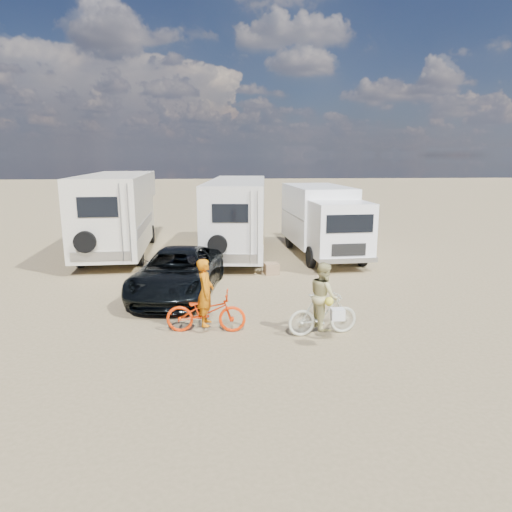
{
  "coord_description": "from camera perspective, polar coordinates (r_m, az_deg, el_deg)",
  "views": [
    {
      "loc": [
        -0.18,
        -11.78,
        4.08
      ],
      "look_at": [
        0.73,
        0.67,
        1.3
      ],
      "focal_mm": 31.78,
      "sensor_mm": 36.0,
      "label": 1
    }
  ],
  "objects": [
    {
      "name": "rider_woman",
      "position": [
        10.55,
        8.46,
        -5.85
      ],
      "size": [
        0.69,
        0.83,
        1.55
      ],
      "primitive_type": "imported",
      "rotation": [
        0.0,
        0.0,
        1.71
      ],
      "color": "tan",
      "rests_on": "ground"
    },
    {
      "name": "cooler",
      "position": [
        15.98,
        -7.8,
        -1.46
      ],
      "size": [
        0.64,
        0.48,
        0.49
      ],
      "primitive_type": "cube",
      "rotation": [
        0.0,
        0.0,
        0.06
      ],
      "color": "#234C89",
      "rests_on": "ground"
    },
    {
      "name": "crate",
      "position": [
        15.91,
        1.94,
        -1.59
      ],
      "size": [
        0.55,
        0.55,
        0.39
      ],
      "primitive_type": "cube",
      "rotation": [
        0.0,
        0.0,
        0.16
      ],
      "color": "#8B6C4C",
      "rests_on": "ground"
    },
    {
      "name": "bike_woman",
      "position": [
        10.64,
        8.41,
        -7.26
      ],
      "size": [
        1.71,
        0.7,
        1.0
      ],
      "primitive_type": "imported",
      "rotation": [
        0.0,
        0.0,
        1.71
      ],
      "color": "beige",
      "rests_on": "ground"
    },
    {
      "name": "rider_man",
      "position": [
        10.67,
        -6.36,
        -5.47
      ],
      "size": [
        0.42,
        0.6,
        1.59
      ],
      "primitive_type": "imported",
      "rotation": [
        0.0,
        0.0,
        1.5
      ],
      "color": "#BF6207",
      "rests_on": "ground"
    },
    {
      "name": "rv_left",
      "position": [
        19.84,
        -16.93,
        5.0
      ],
      "size": [
        2.81,
        7.79,
        3.32
      ],
      "primitive_type": null,
      "rotation": [
        0.0,
        0.0,
        0.05
      ],
      "color": "beige",
      "rests_on": "ground"
    },
    {
      "name": "dark_suv",
      "position": [
        13.71,
        -9.8,
        -2.03
      ],
      "size": [
        2.82,
        5.08,
        1.35
      ],
      "primitive_type": "imported",
      "rotation": [
        0.0,
        0.0,
        -0.13
      ],
      "color": "black",
      "rests_on": "ground"
    },
    {
      "name": "bike_man",
      "position": [
        10.77,
        -6.32,
        -7.0
      ],
      "size": [
        1.91,
        0.78,
        0.98
      ],
      "primitive_type": "imported",
      "rotation": [
        0.0,
        0.0,
        1.5
      ],
      "color": "red",
      "rests_on": "ground"
    },
    {
      "name": "ground",
      "position": [
        12.47,
        -3.16,
        -6.57
      ],
      "size": [
        140.0,
        140.0,
        0.0
      ],
      "primitive_type": "plane",
      "color": "#99835B",
      "rests_on": "ground"
    },
    {
      "name": "bike_parked",
      "position": [
        18.31,
        10.99,
        0.77
      ],
      "size": [
        1.67,
        0.99,
        0.83
      ],
      "primitive_type": "imported",
      "rotation": [
        0.0,
        0.0,
        1.27
      ],
      "color": "#242624",
      "rests_on": "ground"
    },
    {
      "name": "rv_main",
      "position": [
        19.07,
        -2.34,
        4.9
      ],
      "size": [
        2.94,
        7.98,
        3.08
      ],
      "primitive_type": null,
      "rotation": [
        0.0,
        0.0,
        -0.09
      ],
      "color": "silver",
      "rests_on": "ground"
    },
    {
      "name": "box_truck",
      "position": [
        18.73,
        8.47,
        4.23
      ],
      "size": [
        2.64,
        6.37,
        2.82
      ],
      "primitive_type": null,
      "rotation": [
        0.0,
        0.0,
        0.07
      ],
      "color": "white",
      "rests_on": "ground"
    }
  ]
}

